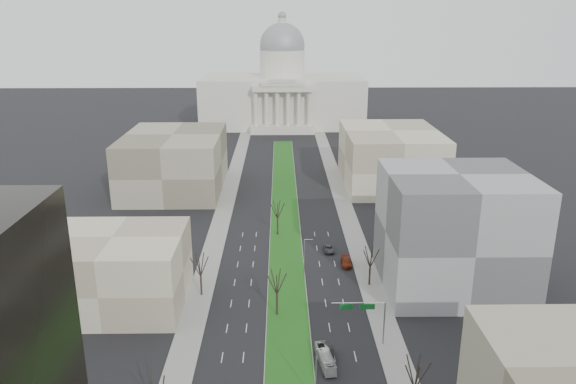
{
  "coord_description": "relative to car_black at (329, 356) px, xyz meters",
  "views": [
    {
      "loc": [
        -1.3,
        -13.38,
        54.06
      ],
      "look_at": [
        0.52,
        111.3,
        14.32
      ],
      "focal_mm": 35.0,
      "sensor_mm": 36.0,
      "label": 1
    }
  ],
  "objects": [
    {
      "name": "ground",
      "position": [
        -6.49,
        54.44,
        -0.84
      ],
      "size": [
        600.0,
        600.0,
        0.0
      ],
      "primitive_type": "plane",
      "color": "black",
      "rests_on": "ground"
    },
    {
      "name": "median",
      "position": [
        -6.49,
        53.43,
        -0.73
      ],
      "size": [
        8.0,
        222.03,
        0.2
      ],
      "color": "#999993",
      "rests_on": "ground"
    },
    {
      "name": "sidewalk_left",
      "position": [
        -23.99,
        29.44,
        -0.76
      ],
      "size": [
        5.0,
        330.0,
        0.15
      ],
      "primitive_type": "cube",
      "color": "gray",
      "rests_on": "ground"
    },
    {
      "name": "sidewalk_right",
      "position": [
        11.01,
        29.44,
        -0.76
      ],
      "size": [
        5.0,
        330.0,
        0.15
      ],
      "primitive_type": "cube",
      "color": "gray",
      "rests_on": "ground"
    },
    {
      "name": "capitol",
      "position": [
        -6.49,
        204.03,
        15.47
      ],
      "size": [
        80.0,
        46.0,
        55.0
      ],
      "color": "beige",
      "rests_on": "ground"
    },
    {
      "name": "building_beige_left",
      "position": [
        -39.49,
        19.44,
        6.16
      ],
      "size": [
        26.0,
        22.0,
        14.0
      ],
      "primitive_type": "cube",
      "color": "tan",
      "rests_on": "ground"
    },
    {
      "name": "building_grey_right",
      "position": [
        27.51,
        26.44,
        11.16
      ],
      "size": [
        28.0,
        26.0,
        24.0
      ],
      "primitive_type": "cube",
      "color": "#5B5D5F",
      "rests_on": "ground"
    },
    {
      "name": "building_far_left",
      "position": [
        -41.49,
        94.44,
        8.16
      ],
      "size": [
        30.0,
        40.0,
        18.0
      ],
      "primitive_type": "cube",
      "color": "#78725C",
      "rests_on": "ground"
    },
    {
      "name": "building_far_right",
      "position": [
        28.51,
        99.44,
        8.16
      ],
      "size": [
        30.0,
        40.0,
        18.0
      ],
      "primitive_type": "cube",
      "color": "tan",
      "rests_on": "ground"
    },
    {
      "name": "tree_left_far",
      "position": [
        -23.69,
        22.44,
        6.01
      ],
      "size": [
        5.28,
        5.28,
        9.5
      ],
      "color": "black",
      "rests_on": "ground"
    },
    {
      "name": "tree_right_mid",
      "position": [
        10.71,
        -13.56,
        6.32
      ],
      "size": [
        5.52,
        5.52,
        9.94
      ],
      "color": "black",
      "rests_on": "ground"
    },
    {
      "name": "tree_right_far",
      "position": [
        10.71,
        26.44,
        5.69
      ],
      "size": [
        5.04,
        5.04,
        9.07
      ],
      "color": "black",
      "rests_on": "ground"
    },
    {
      "name": "tree_median_b",
      "position": [
        -8.49,
        14.44,
        6.16
      ],
      "size": [
        5.4,
        5.4,
        9.72
      ],
      "color": "black",
      "rests_on": "ground"
    },
    {
      "name": "tree_median_c",
      "position": [
        -8.49,
        54.44,
        6.16
      ],
      "size": [
        5.4,
        5.4,
        9.72
      ],
      "color": "black",
      "rests_on": "ground"
    },
    {
      "name": "streetlamp_median_b",
      "position": [
        -2.73,
        -10.56,
        3.97
      ],
      "size": [
        1.9,
        0.2,
        9.16
      ],
      "color": "gray",
      "rests_on": "ground"
    },
    {
      "name": "streetlamp_median_c",
      "position": [
        -2.73,
        29.44,
        3.97
      ],
      "size": [
        1.9,
        0.2,
        9.16
      ],
      "color": "gray",
      "rests_on": "ground"
    },
    {
      "name": "mast_arm_signs",
      "position": [
        7.0,
        4.47,
        5.27
      ],
      "size": [
        9.12,
        0.24,
        8.09
      ],
      "color": "gray",
      "rests_on": "ground"
    },
    {
      "name": "car_black",
      "position": [
        0.0,
        0.0,
        0.0
      ],
      "size": [
        1.89,
        5.12,
        1.67
      ],
      "primitive_type": "imported",
      "rotation": [
        0.0,
        0.0,
        -0.02
      ],
      "color": "black",
      "rests_on": "ground"
    },
    {
      "name": "car_red",
      "position": [
        7.01,
        36.17,
        -0.05
      ],
      "size": [
        2.25,
        5.47,
        1.58
      ],
      "primitive_type": "imported",
      "rotation": [
        0.0,
        0.0,
        -0.01
      ],
      "color": "maroon",
      "rests_on": "ground"
    },
    {
      "name": "car_grey_far",
      "position": [
        3.7,
        43.94,
        -0.14
      ],
      "size": [
        2.53,
        5.09,
        1.39
      ],
      "primitive_type": "imported",
      "rotation": [
        0.0,
        0.0,
        0.05
      ],
      "color": "#424449",
      "rests_on": "ground"
    },
    {
      "name": "box_van",
      "position": [
        -0.62,
        -1.18,
        0.26
      ],
      "size": [
        3.08,
        8.08,
        2.2
      ],
      "primitive_type": "imported",
      "rotation": [
        0.0,
        0.0,
        0.16
      ],
      "color": "silver",
      "rests_on": "ground"
    }
  ]
}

